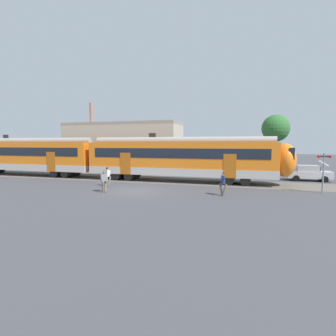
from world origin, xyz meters
The scene contains 10 objects.
ground_plane centered at (0.00, 0.00, 0.00)m, with size 160.00×160.00×0.00m, color #424247.
track_bed centered at (-9.04, 5.83, 0.01)m, with size 80.00×4.40×0.01m, color #605951.
commuter_train centered at (-6.55, 5.83, 2.25)m, with size 38.05×3.07×4.73m.
pedestrian_white centered at (-3.23, 1.24, 0.96)m, with size 0.66×0.54×1.67m.
pedestrian_grey centered at (-2.04, -1.34, 0.99)m, with size 0.50×0.71×1.67m.
pedestrian_navy centered at (6.71, -0.10, 0.96)m, with size 0.63×0.57×1.67m.
parked_car_silver centered at (14.24, 9.87, 0.78)m, with size 4.02×1.81×1.54m.
crossing_signal centered at (13.75, 2.89, 2.01)m, with size 0.96×0.22×3.00m.
background_building centered at (-7.53, 12.97, 3.21)m, with size 15.38×5.00×9.20m.
street_tree_right centered at (11.77, 17.21, 5.58)m, with size 3.44×3.44×7.33m.
Camera 1 is at (8.20, -18.81, 3.72)m, focal length 28.00 mm.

